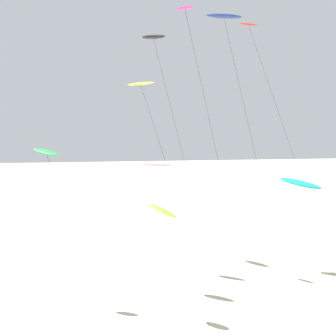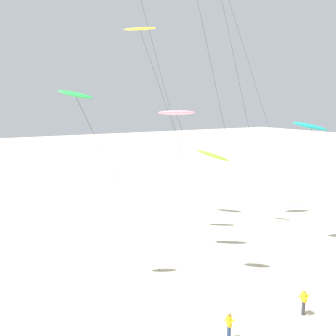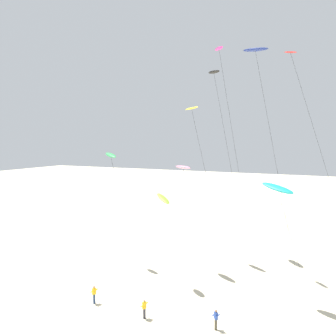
# 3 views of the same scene
# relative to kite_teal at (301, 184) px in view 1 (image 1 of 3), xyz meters

# --- Properties ---
(kite_teal) EXTENTS (5.21, 3.08, 11.32)m
(kite_teal) POSITION_rel_kite_teal_xyz_m (0.00, 0.00, 0.00)
(kite_teal) COLOR teal
(kite_teal) RESTS_ON ground
(kite_magenta) EXTENTS (6.29, 3.91, 25.96)m
(kite_magenta) POSITION_rel_kite_teal_xyz_m (-7.86, 7.45, 14.18)
(kite_magenta) COLOR #D8339E
(kite_magenta) RESTS_ON ground
(kite_navy) EXTENTS (7.36, 4.19, 25.89)m
(kite_navy) POSITION_rel_kite_teal_xyz_m (-4.03, 8.77, 14.65)
(kite_navy) COLOR navy
(kite_navy) RESTS_ON ground
(kite_green) EXTENTS (6.31, 3.63, 13.70)m
(kite_green) POSITION_rel_kite_teal_xyz_m (-19.86, 2.33, 2.39)
(kite_green) COLOR green
(kite_green) RESTS_ON ground
(kite_pink) EXTENTS (4.91, 3.13, 12.22)m
(kite_pink) POSITION_rel_kite_teal_xyz_m (-11.12, 4.16, 1.22)
(kite_pink) COLOR pink
(kite_pink) RESTS_ON ground
(kite_yellow) EXTENTS (7.20, 4.34, 19.39)m
(kite_yellow) POSITION_rel_kite_teal_xyz_m (-11.94, 8.92, 8.20)
(kite_yellow) COLOR yellow
(kite_yellow) RESTS_ON ground
(kite_red) EXTENTS (9.13, 5.35, 25.90)m
(kite_red) POSITION_rel_kite_teal_xyz_m (-0.14, 11.72, 13.56)
(kite_red) COLOR red
(kite_red) RESTS_ON ground
(kite_lime) EXTENTS (4.74, 2.97, 9.57)m
(kite_lime) POSITION_rel_kite_teal_xyz_m (-11.19, -0.87, -1.68)
(kite_lime) COLOR #8CD833
(kite_lime) RESTS_ON ground
(kite_black) EXTENTS (7.12, 4.67, 24.54)m
(kite_black) POSITION_rel_kite_teal_xyz_m (-10.34, 12.83, 13.37)
(kite_black) COLOR black
(kite_black) RESTS_ON ground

